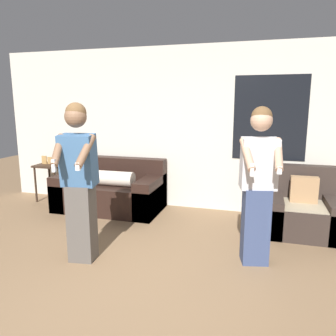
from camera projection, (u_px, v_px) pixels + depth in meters
ground_plane at (107, 309)px, 2.87m from camera, size 14.00×14.00×0.00m
wall_back at (188, 129)px, 5.48m from camera, size 6.86×0.07×2.70m
couch at (110, 191)px, 5.54m from camera, size 1.75×0.92×0.85m
armchair at (302, 211)px, 4.58m from camera, size 0.90×0.88×0.89m
side_table at (51, 170)px, 6.03m from camera, size 0.49×0.49×0.83m
person_left at (79, 180)px, 3.61m from camera, size 0.43×0.50×1.79m
person_right at (258, 185)px, 3.55m from camera, size 0.46×0.53×1.75m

